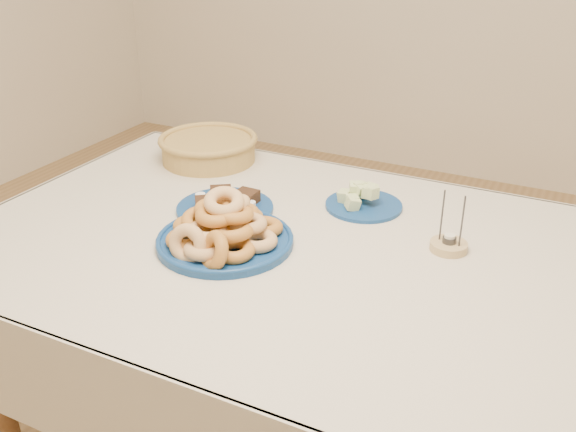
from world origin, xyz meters
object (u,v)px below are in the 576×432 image
(dining_table, at_px, (297,281))
(melon_plate, at_px, (362,200))
(brownie_plate, at_px, (225,206))
(donut_platter, at_px, (223,231))
(wicker_basket, at_px, (208,147))
(candle_holder, at_px, (449,245))

(dining_table, xyz_separation_m, melon_plate, (0.07, 0.28, 0.13))
(dining_table, height_order, brownie_plate, brownie_plate)
(donut_platter, distance_m, melon_plate, 0.43)
(donut_platter, bearing_deg, wicker_basket, 126.29)
(wicker_basket, bearing_deg, dining_table, -37.51)
(wicker_basket, bearing_deg, donut_platter, -53.71)
(brownie_plate, height_order, wicker_basket, wicker_basket)
(donut_platter, height_order, melon_plate, donut_platter)
(melon_plate, bearing_deg, wicker_basket, 168.81)
(brownie_plate, relative_size, wicker_basket, 0.78)
(candle_holder, bearing_deg, dining_table, -158.01)
(dining_table, xyz_separation_m, wicker_basket, (-0.51, 0.39, 0.15))
(wicker_basket, bearing_deg, candle_holder, -16.50)
(donut_platter, distance_m, brownie_plate, 0.20)
(candle_holder, bearing_deg, wicker_basket, 163.50)
(wicker_basket, relative_size, candle_holder, 2.80)
(donut_platter, relative_size, wicker_basket, 0.90)
(donut_platter, relative_size, brownie_plate, 1.15)
(wicker_basket, xyz_separation_m, candle_holder, (0.85, -0.25, -0.03))
(dining_table, height_order, wicker_basket, wicker_basket)
(candle_holder, bearing_deg, brownie_plate, -175.19)
(wicker_basket, distance_m, candle_holder, 0.89)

